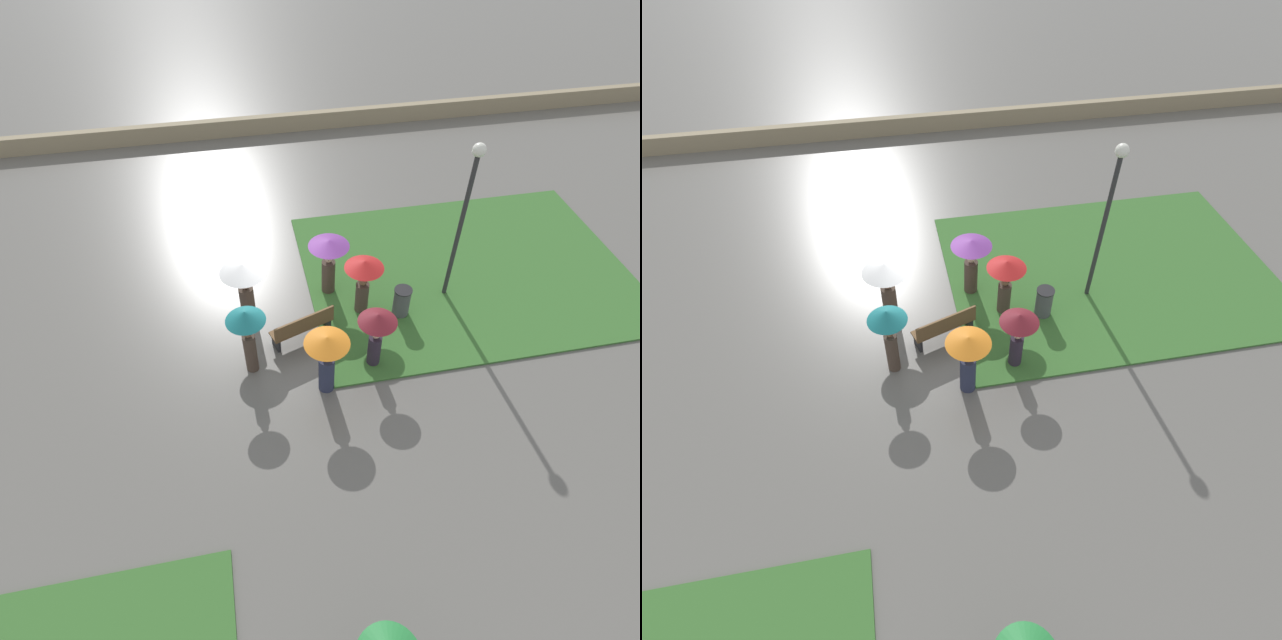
# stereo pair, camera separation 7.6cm
# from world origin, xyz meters

# --- Properties ---
(ground_plane) EXTENTS (90.00, 90.00, 0.00)m
(ground_plane) POSITION_xyz_m (0.00, 0.00, 0.00)
(ground_plane) COLOR #66635E
(lawn_patch_near) EXTENTS (9.48, 6.90, 0.06)m
(lawn_patch_near) POSITION_xyz_m (-5.52, -0.79, 0.03)
(lawn_patch_near) COLOR #386B2D
(lawn_patch_near) RESTS_ON ground_plane
(parapet_wall) EXTENTS (45.00, 0.35, 0.70)m
(parapet_wall) POSITION_xyz_m (0.00, -10.65, 0.35)
(parapet_wall) COLOR gray
(parapet_wall) RESTS_ON ground_plane
(park_bench) EXTENTS (1.72, 0.95, 0.90)m
(park_bench) POSITION_xyz_m (-0.31, 0.94, 0.47)
(park_bench) COLOR brown
(park_bench) RESTS_ON ground_plane
(lamp_post) EXTENTS (0.32, 0.32, 4.56)m
(lamp_post) POSITION_xyz_m (-4.53, 0.01, 2.91)
(lamp_post) COLOR #2D2D30
(lamp_post) RESTS_ON ground_plane
(trash_bin) EXTENTS (0.48, 0.48, 0.91)m
(trash_bin) POSITION_xyz_m (-3.05, 0.56, 0.46)
(trash_bin) COLOR #4C4C51
(trash_bin) RESTS_ON ground_plane
(crowd_person_purple) EXTENTS (1.10, 1.10, 1.81)m
(crowd_person_purple) POSITION_xyz_m (-1.31, -0.71, 1.24)
(crowd_person_purple) COLOR #47382D
(crowd_person_purple) RESTS_ON ground_plane
(crowd_person_maroon) EXTENTS (0.93, 0.93, 1.75)m
(crowd_person_maroon) POSITION_xyz_m (-1.89, 2.06, 1.24)
(crowd_person_maroon) COLOR #2D2333
(crowd_person_maroon) RESTS_ON ground_plane
(crowd_person_red) EXTENTS (1.02, 1.02, 1.77)m
(crowd_person_red) POSITION_xyz_m (-2.04, 0.23, 1.25)
(crowd_person_red) COLOR #47382D
(crowd_person_red) RESTS_ON ground_plane
(crowd_person_teal) EXTENTS (0.92, 0.92, 2.00)m
(crowd_person_teal) POSITION_xyz_m (1.07, 1.66, 1.45)
(crowd_person_teal) COLOR #47382D
(crowd_person_teal) RESTS_ON ground_plane
(crowd_person_white) EXTENTS (1.18, 1.18, 1.99)m
(crowd_person_white) POSITION_xyz_m (0.99, 0.03, 1.45)
(crowd_person_white) COLOR #47382D
(crowd_person_white) RESTS_ON ground_plane
(crowd_person_orange) EXTENTS (1.03, 1.03, 1.82)m
(crowd_person_orange) POSITION_xyz_m (-0.60, 2.57, 1.23)
(crowd_person_orange) COLOR #282D47
(crowd_person_orange) RESTS_ON ground_plane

